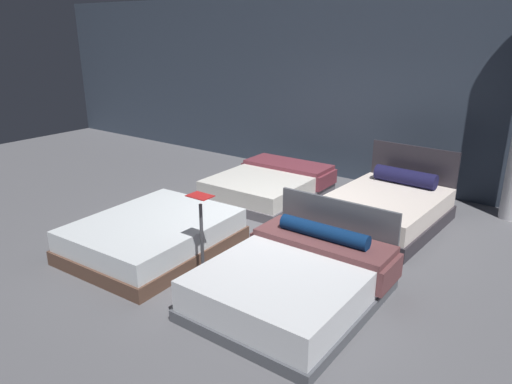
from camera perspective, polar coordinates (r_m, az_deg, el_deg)
ground_plane at (r=6.83m, az=2.31°, el=-5.45°), size 18.00×18.00×0.02m
showroom_back_wall at (r=9.12m, az=14.13°, el=11.76°), size 18.00×0.06×3.50m
bed_0 at (r=6.44m, az=-12.29°, el=-5.19°), size 1.74×2.16×0.45m
bed_1 at (r=5.21m, az=4.78°, el=-10.50°), size 1.72×2.06×0.91m
bed_2 at (r=8.34m, az=1.64°, el=0.88°), size 1.69×2.11×0.48m
bed_3 at (r=7.39m, az=15.44°, el=-1.92°), size 1.61×2.11×1.06m
price_sign at (r=5.57m, az=-6.53°, el=-6.72°), size 0.28×0.24×1.06m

